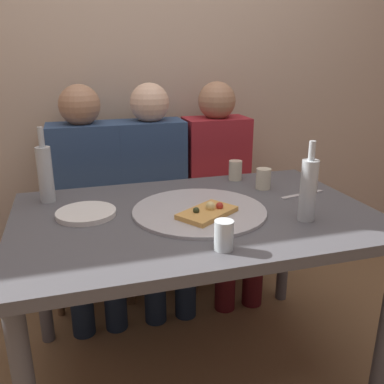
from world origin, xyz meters
name	(u,v)px	position (x,y,z in m)	size (l,w,h in m)	color
ground_plane	(195,367)	(0.00, 0.00, 0.00)	(8.00, 8.00, 0.00)	brown
back_wall	(142,56)	(0.00, 1.05, 1.30)	(6.00, 0.10, 2.60)	#BCA893
dining_table	(196,232)	(0.00, 0.00, 0.65)	(1.37, 0.89, 0.73)	#4C4C51
pizza_tray	(199,211)	(0.01, 0.00, 0.74)	(0.51, 0.51, 0.01)	#ADADB2
pizza_slice_last	(208,212)	(0.03, -0.06, 0.76)	(0.26, 0.23, 0.05)	tan
wine_bottle	(45,173)	(-0.55, 0.30, 0.85)	(0.06, 0.06, 0.31)	#B2BCC1
beer_bottle	(308,189)	(0.36, -0.19, 0.85)	(0.06, 0.06, 0.29)	#B2BCC1
tumbler_near	(224,235)	(-0.01, -0.32, 0.78)	(0.06, 0.06, 0.10)	silver
tumbler_far	(235,170)	(0.31, 0.36, 0.78)	(0.06, 0.06, 0.09)	beige
wine_glass	(263,179)	(0.38, 0.20, 0.78)	(0.07, 0.07, 0.09)	beige
plate_stack	(86,213)	(-0.41, 0.09, 0.74)	(0.22, 0.22, 0.02)	white
table_knife	(302,195)	(0.50, 0.06, 0.74)	(0.22, 0.02, 0.01)	#B7B7BC
chair_left	(88,203)	(-0.38, 0.84, 0.51)	(0.44, 0.44, 0.90)	brown
chair_middle	(151,197)	(-0.02, 0.84, 0.51)	(0.44, 0.44, 0.90)	brown
chair_right	(212,191)	(0.36, 0.84, 0.51)	(0.44, 0.44, 0.90)	brown
guest_in_sweater	(87,190)	(-0.38, 0.69, 0.64)	(0.36, 0.56, 1.17)	navy
guest_in_beanie	(155,184)	(-0.02, 0.69, 0.64)	(0.36, 0.56, 1.17)	navy
guest_by_wall	(221,178)	(0.36, 0.69, 0.64)	(0.36, 0.56, 1.17)	maroon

